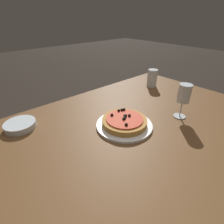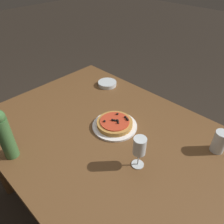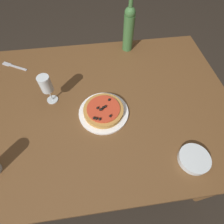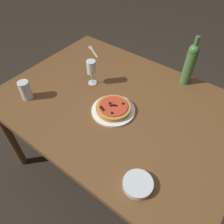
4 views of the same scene
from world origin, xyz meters
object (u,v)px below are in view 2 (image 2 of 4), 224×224
Objects in this scene: water_cup at (220,142)px; wine_bottle at (4,133)px; side_bowl at (107,84)px; dinner_plate at (115,126)px; wine_glass at (139,147)px; pizza at (115,123)px; dining_table at (108,144)px.

wine_bottle is at bearing 45.94° from water_cup.
water_cup is 0.88m from side_bowl.
wine_glass is at bearing 155.36° from dinner_plate.
pizza is at bearing -113.20° from wine_bottle.
pizza is at bearing -115.74° from dinner_plate.
wine_bottle is (0.22, 0.52, 0.12)m from pizza.
side_bowl is at bearing -4.71° from water_cup.
side_bowl is at bearing -33.88° from wine_glass.
wine_bottle is (0.50, 0.39, 0.03)m from wine_glass.
water_cup is at bearing 175.29° from side_bowl.
dining_table is at bearing -10.87° from wine_glass.
wine_bottle is at bearing 38.46° from wine_glass.
side_bowl is at bearing -39.58° from pizza.
side_bowl is (0.15, -0.83, -0.14)m from wine_bottle.
dinner_plate is at bearing 140.37° from side_bowl.
wine_bottle is at bearing 61.76° from dining_table.
dining_table is 0.55m from side_bowl.
wine_glass reaches higher than side_bowl.
water_cup is (-0.51, -0.24, 0.06)m from dinner_plate.
water_cup reaches higher than pizza.
dining_table is 0.13m from pizza.
wine_glass is 0.79m from side_bowl.
water_cup is at bearing -122.99° from wine_glass.
pizza reaches higher than side_bowl.
water_cup is 0.88× the size of side_bowl.
side_bowl reaches higher than dinner_plate.
dining_table is 10.67× the size of side_bowl.
dining_table is 7.11× the size of pizza.
water_cup is (-0.23, -0.36, -0.06)m from wine_glass.
wine_bottle is 1.06m from water_cup.
dining_table is 0.55m from wine_bottle.
wine_glass is 1.43× the size of water_cup.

